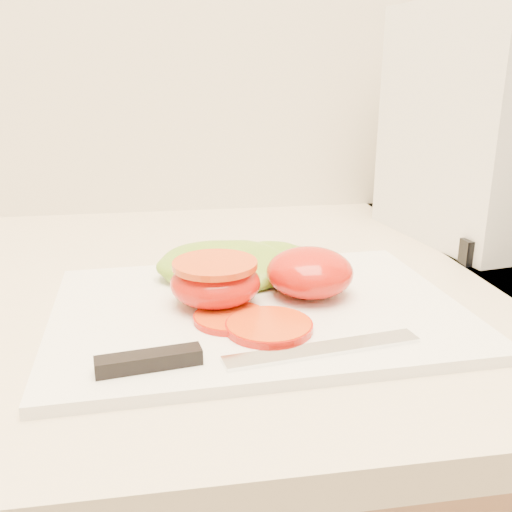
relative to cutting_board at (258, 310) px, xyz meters
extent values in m
cube|color=beige|center=(0.09, 0.10, -0.02)|extent=(3.92, 0.65, 0.03)
cube|color=white|center=(0.00, 0.00, 0.00)|extent=(0.38, 0.28, 0.01)
ellipsoid|color=red|center=(0.05, 0.02, 0.03)|extent=(0.08, 0.08, 0.05)
ellipsoid|color=red|center=(-0.04, 0.01, 0.03)|extent=(0.08, 0.08, 0.04)
cylinder|color=#B9310C|center=(-0.04, 0.01, 0.04)|extent=(0.08, 0.08, 0.01)
cylinder|color=#E14610|center=(0.00, -0.05, 0.01)|extent=(0.07, 0.07, 0.01)
cylinder|color=#E14610|center=(-0.03, -0.03, 0.01)|extent=(0.06, 0.06, 0.01)
ellipsoid|color=olive|center=(-0.02, 0.08, 0.02)|extent=(0.16, 0.11, 0.03)
ellipsoid|color=olive|center=(0.03, 0.08, 0.02)|extent=(0.14, 0.12, 0.02)
cube|color=silver|center=(0.04, -0.10, 0.01)|extent=(0.16, 0.04, 0.00)
cube|color=black|center=(-0.10, -0.10, 0.01)|extent=(0.08, 0.03, 0.01)
cube|color=white|center=(0.35, 0.22, 0.15)|extent=(0.24, 0.28, 0.30)
camera|label=1|loc=(-0.08, -0.48, 0.21)|focal=40.00mm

